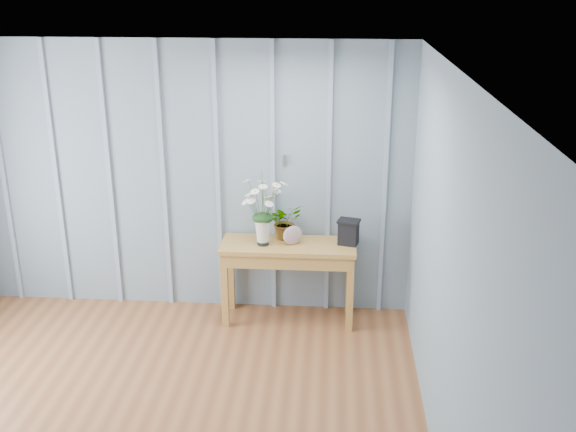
# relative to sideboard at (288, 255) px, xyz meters

# --- Properties ---
(room_shell) EXTENTS (4.00, 4.50, 2.50)m
(room_shell) POSITION_rel_sideboard_xyz_m (-0.91, -1.08, 1.35)
(room_shell) COLOR gray
(room_shell) RESTS_ON ground
(sideboard) EXTENTS (1.20, 0.45, 0.75)m
(sideboard) POSITION_rel_sideboard_xyz_m (0.00, 0.00, 0.00)
(sideboard) COLOR #A87A36
(sideboard) RESTS_ON ground
(daisy_vase) EXTENTS (0.46, 0.35, 0.65)m
(daisy_vase) POSITION_rel_sideboard_xyz_m (-0.22, -0.04, 0.52)
(daisy_vase) COLOR black
(daisy_vase) RESTS_ON sideboard
(spider_plant) EXTENTS (0.38, 0.37, 0.32)m
(spider_plant) POSITION_rel_sideboard_xyz_m (-0.04, 0.14, 0.27)
(spider_plant) COLOR #123614
(spider_plant) RESTS_ON sideboard
(felt_disc_vessel) EXTENTS (0.18, 0.12, 0.18)m
(felt_disc_vessel) POSITION_rel_sideboard_xyz_m (0.04, -0.02, 0.20)
(felt_disc_vessel) COLOR #824E67
(felt_disc_vessel) RESTS_ON sideboard
(carved_box) EXTENTS (0.22, 0.19, 0.23)m
(carved_box) POSITION_rel_sideboard_xyz_m (0.53, 0.03, 0.23)
(carved_box) COLOR black
(carved_box) RESTS_ON sideboard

